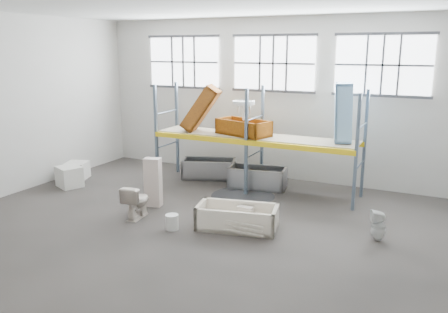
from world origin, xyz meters
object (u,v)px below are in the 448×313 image
Objects in this scene: toilet_beige at (137,201)px; blue_tub_upright at (343,112)px; toilet_white at (378,226)px; bucket at (172,222)px; bathtub_beige at (237,217)px; rust_tub_flat at (243,127)px; steel_tub_right at (257,177)px; carton_near at (69,177)px; steel_tub_left at (209,169)px; cistern_tall at (153,182)px.

blue_tub_upright is at bearing -145.52° from toilet_beige.
bucket is (-4.33, -1.42, -0.16)m from toilet_white.
bathtub_beige is 1.15× the size of rust_tub_flat.
steel_tub_right is 3.92m from bucket.
toilet_white is 8.90m from carton_near.
steel_tub_left and carton_near have the same top height.
cistern_tall is 5.35m from blue_tub_upright.
bucket is at bearing -17.97° from carton_near.
toilet_beige is at bearing -115.23° from steel_tub_right.
cistern_tall is 1.80m from bucket.
cistern_tall reaches higher than toilet_beige.
rust_tub_flat is at bearing 46.65° from cistern_tall.
blue_tub_upright reaches higher than toilet_beige.
toilet_beige is 0.50× the size of steel_tub_right.
steel_tub_right is at bearing 28.18° from rust_tub_flat.
toilet_white is 1.94× the size of bucket.
bathtub_beige is 4.16m from blue_tub_upright.
toilet_beige is 0.54× the size of blue_tub_upright.
steel_tub_left is at bearing -96.15° from toilet_beige.
carton_near is at bearing -154.76° from steel_tub_right.
steel_tub_right is at bearing -179.42° from blue_tub_upright.
bathtub_beige is 2.68m from cistern_tall.
blue_tub_upright is 8.16m from carton_near.
bathtub_beige is 1.10× the size of steel_tub_left.
rust_tub_flat is (-1.17, 2.96, 1.55)m from bathtub_beige.
carton_near reaches higher than bucket.
steel_tub_left is 4.33m from bucket.
cistern_tall reaches higher than steel_tub_right.
toilet_beige is 5.63m from toilet_white.
steel_tub_right is (-0.79, 3.17, 0.04)m from bathtub_beige.
toilet_beige reaches higher than bucket.
cistern_tall reaches higher than bathtub_beige.
bucket is (1.30, -1.15, -0.47)m from cistern_tall.
toilet_beige reaches higher than steel_tub_left.
carton_near is at bearing -155.00° from rust_tub_flat.
cistern_tall reaches higher than steel_tub_left.
steel_tub_left is 4.68m from blue_tub_upright.
cistern_tall is at bearing 138.44° from bucket.
rust_tub_flat is at bearing 87.65° from bucket.
blue_tub_upright is 4.43× the size of bucket.
carton_near reaches higher than bathtub_beige.
bathtub_beige is 3.10m from toilet_white.
toilet_beige is at bearing -95.75° from cistern_tall.
rust_tub_flat is at bearing -175.33° from blue_tub_upright.
rust_tub_flat is 4.55× the size of bucket.
bathtub_beige is at bearing -176.67° from toilet_beige.
toilet_white is (5.51, 1.16, -0.08)m from toilet_beige.
cistern_tall is 0.77× the size of steel_tub_right.
toilet_beige reaches higher than steel_tub_right.
cistern_tall is at bearing -91.13° from steel_tub_left.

